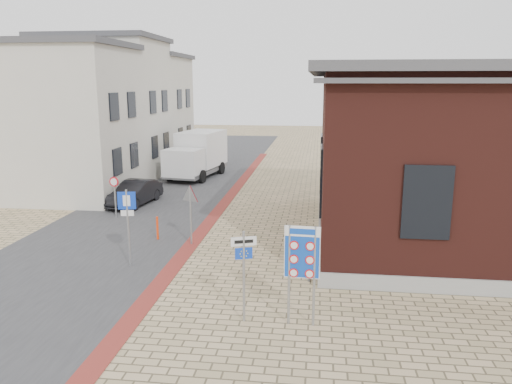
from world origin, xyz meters
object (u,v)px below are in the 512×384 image
at_px(sedan, 135,193).
at_px(bollard, 157,228).
at_px(essen_sign, 244,262).
at_px(parking_sign, 127,214).
at_px(box_truck, 197,154).
at_px(border_sign, 302,255).

bearing_deg(sedan, bollard, -53.46).
relative_size(essen_sign, parking_sign, 0.92).
xyz_separation_m(box_truck, border_sign, (7.67, -20.02, 0.38)).
bearing_deg(box_truck, bollard, -73.38).
relative_size(essen_sign, bollard, 2.60).
height_order(parking_sign, bollard, parking_sign).
distance_m(box_truck, essen_sign, 20.95).
distance_m(parking_sign, bollard, 3.30).
distance_m(border_sign, bollard, 8.96).
xyz_separation_m(parking_sign, bollard, (0.00, 3.00, -1.38)).
relative_size(sedan, parking_sign, 1.41).
distance_m(sedan, parking_sign, 9.13).
bearing_deg(box_truck, sedan, -89.89).
distance_m(sedan, border_sign, 15.09).
relative_size(sedan, border_sign, 1.43).
distance_m(essen_sign, bollard, 7.99).
bearing_deg(box_truck, essen_sign, -63.28).
bearing_deg(essen_sign, border_sign, -19.49).
relative_size(border_sign, bollard, 2.81).
bearing_deg(bollard, sedan, 118.45).
height_order(sedan, essen_sign, essen_sign).
height_order(sedan, parking_sign, parking_sign).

